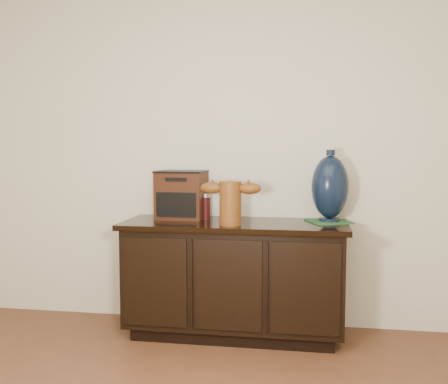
% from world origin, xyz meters
% --- Properties ---
extents(room, '(5.00, 5.00, 5.00)m').
position_xyz_m(room, '(0.00, 0.00, 1.30)').
color(room, brown).
rests_on(room, ground).
extents(sideboard, '(1.46, 0.56, 0.75)m').
position_xyz_m(sideboard, '(0.00, 2.23, 0.39)').
color(sideboard, black).
rests_on(sideboard, ground).
extents(terracotta_vessel, '(0.38, 0.14, 0.27)m').
position_xyz_m(terracotta_vessel, '(-0.01, 2.09, 0.91)').
color(terracotta_vessel, brown).
rests_on(terracotta_vessel, sideboard).
extents(tv_radio, '(0.34, 0.28, 0.33)m').
position_xyz_m(tv_radio, '(-0.38, 2.33, 0.92)').
color(tv_radio, '#38190E').
rests_on(tv_radio, sideboard).
extents(green_mat, '(0.32, 0.32, 0.01)m').
position_xyz_m(green_mat, '(0.61, 2.33, 0.76)').
color(green_mat, '#285A2B').
rests_on(green_mat, sideboard).
extents(lamp_base, '(0.31, 0.31, 0.46)m').
position_xyz_m(lamp_base, '(0.61, 2.33, 0.98)').
color(lamp_base, black).
rests_on(lamp_base, green_mat).
extents(spray_can, '(0.06, 0.06, 0.18)m').
position_xyz_m(spray_can, '(-0.21, 2.31, 0.84)').
color(spray_can, '#510D0E').
rests_on(spray_can, sideboard).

